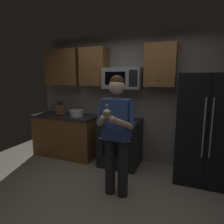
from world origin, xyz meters
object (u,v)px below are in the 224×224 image
object	(u,v)px
cupcake	(107,113)
bowl_large_white	(76,113)
microwave	(123,78)
oven_range	(120,142)
person	(116,130)
refrigerator	(205,129)
knife_block	(61,110)

from	to	relation	value
cupcake	bowl_large_white	bearing A→B (deg)	134.23
microwave	cupcake	size ratio (longest dim) A/B	4.26
microwave	bowl_large_white	world-z (taller)	microwave
oven_range	person	bearing A→B (deg)	-73.95
refrigerator	bowl_large_white	xyz separation A→B (m)	(-2.49, 0.02, 0.09)
microwave	bowl_large_white	xyz separation A→B (m)	(-0.99, -0.14, -0.73)
microwave	bowl_large_white	bearing A→B (deg)	-172.06
refrigerator	person	world-z (taller)	refrigerator
knife_block	bowl_large_white	bearing A→B (deg)	1.51
cupcake	microwave	bearing A→B (deg)	101.26
microwave	bowl_large_white	distance (m)	1.24
oven_range	knife_block	xyz separation A→B (m)	(-1.38, -0.03, 0.57)
knife_block	bowl_large_white	size ratio (longest dim) A/B	1.11
bowl_large_white	cupcake	bearing A→B (deg)	-45.77
microwave	refrigerator	xyz separation A→B (m)	(1.50, -0.16, -0.82)
microwave	knife_block	distance (m)	1.55
bowl_large_white	cupcake	size ratio (longest dim) A/B	1.65
oven_range	person	xyz separation A→B (m)	(0.29, -1.01, 0.53)
oven_range	person	distance (m)	1.18
microwave	refrigerator	distance (m)	1.72
cupcake	oven_range	bearing A→B (deg)	102.23
microwave	refrigerator	size ratio (longest dim) A/B	0.41
oven_range	microwave	world-z (taller)	microwave
refrigerator	bowl_large_white	bearing A→B (deg)	179.54
oven_range	refrigerator	bearing A→B (deg)	-1.50
bowl_large_white	cupcake	distance (m)	1.86
oven_range	knife_block	distance (m)	1.50
microwave	cupcake	world-z (taller)	microwave
refrigerator	oven_range	bearing A→B (deg)	178.50
oven_range	microwave	xyz separation A→B (m)	(0.00, 0.12, 1.26)
microwave	knife_block	xyz separation A→B (m)	(-1.38, -0.15, -0.69)
oven_range	knife_block	world-z (taller)	knife_block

